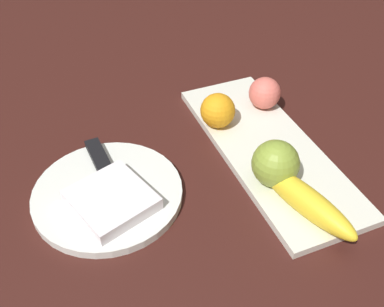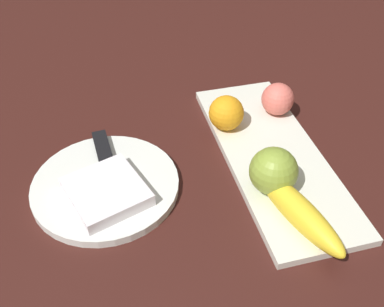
# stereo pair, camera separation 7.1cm
# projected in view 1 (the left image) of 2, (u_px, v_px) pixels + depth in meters

# --- Properties ---
(ground_plane) EXTENTS (2.40, 2.40, 0.00)m
(ground_plane) POSITION_uv_depth(u_px,v_px,m) (264.00, 166.00, 0.75)
(ground_plane) COLOR #391713
(fruit_tray) EXTENTS (0.42, 0.16, 0.01)m
(fruit_tray) POSITION_uv_depth(u_px,v_px,m) (267.00, 149.00, 0.77)
(fruit_tray) COLOR silver
(fruit_tray) RESTS_ON ground_plane
(apple) EXTENTS (0.07, 0.07, 0.07)m
(apple) POSITION_uv_depth(u_px,v_px,m) (275.00, 164.00, 0.68)
(apple) COLOR #89A338
(apple) RESTS_ON fruit_tray
(banana) EXTENTS (0.19, 0.09, 0.04)m
(banana) POSITION_uv_depth(u_px,v_px,m) (304.00, 200.00, 0.65)
(banana) COLOR yellow
(banana) RESTS_ON fruit_tray
(orange_near_apple) EXTENTS (0.06, 0.06, 0.06)m
(orange_near_apple) POSITION_uv_depth(u_px,v_px,m) (218.00, 111.00, 0.79)
(orange_near_apple) COLOR orange
(orange_near_apple) RESTS_ON fruit_tray
(peach) EXTENTS (0.06, 0.06, 0.06)m
(peach) POSITION_uv_depth(u_px,v_px,m) (265.00, 93.00, 0.84)
(peach) COLOR #E3695C
(peach) RESTS_ON fruit_tray
(dinner_plate) EXTENTS (0.23, 0.23, 0.01)m
(dinner_plate) POSITION_uv_depth(u_px,v_px,m) (108.00, 194.00, 0.69)
(dinner_plate) COLOR white
(dinner_plate) RESTS_ON ground_plane
(folded_napkin) EXTENTS (0.14, 0.14, 0.02)m
(folded_napkin) POSITION_uv_depth(u_px,v_px,m) (111.00, 199.00, 0.66)
(folded_napkin) COLOR white
(folded_napkin) RESTS_ON dinner_plate
(knife) EXTENTS (0.18, 0.03, 0.01)m
(knife) POSITION_uv_depth(u_px,v_px,m) (102.00, 164.00, 0.73)
(knife) COLOR silver
(knife) RESTS_ON dinner_plate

